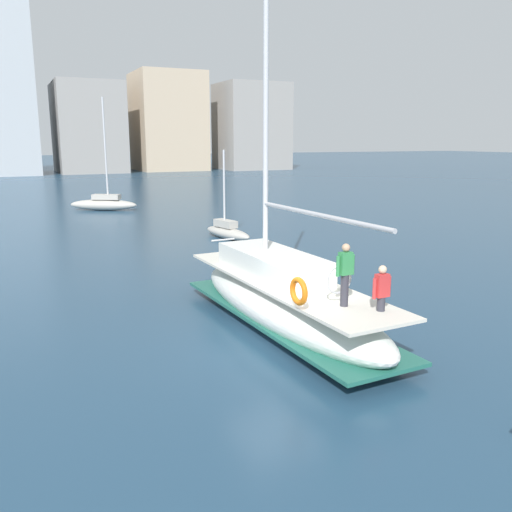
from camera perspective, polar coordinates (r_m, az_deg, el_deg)
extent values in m
plane|color=navy|center=(14.64, 2.45, -9.89)|extent=(400.00, 400.00, 0.00)
ellipsoid|color=white|center=(16.07, 3.02, -5.21)|extent=(2.84, 9.70, 1.40)
cube|color=#236656|center=(16.17, 3.01, -6.27)|extent=(2.85, 9.51, 0.10)
cube|color=beige|center=(15.87, 3.05, -2.65)|extent=(2.62, 9.21, 0.08)
cube|color=white|center=(16.38, 1.78, -0.77)|extent=(1.88, 4.39, 0.70)
cylinder|color=silver|center=(16.50, 1.06, 19.02)|extent=(0.16, 0.16, 11.96)
cylinder|color=#B7B7BC|center=(14.05, 6.64, 4.33)|extent=(0.38, 5.76, 0.12)
cylinder|color=silver|center=(19.59, -3.51, 1.73)|extent=(0.90, 0.10, 0.06)
torus|color=orange|center=(12.97, 4.53, -3.74)|extent=(0.17, 0.71, 0.70)
cylinder|color=#33333D|center=(13.44, 9.33, -3.60)|extent=(0.20, 0.20, 0.80)
cube|color=#338C4C|center=(13.28, 9.44, -0.77)|extent=(0.33, 0.21, 0.56)
sphere|color=tan|center=(13.19, 9.49, 0.88)|extent=(0.20, 0.20, 0.20)
cylinder|color=#338C4C|center=(13.16, 8.66, -1.09)|extent=(0.09, 0.09, 0.50)
cylinder|color=#338C4C|center=(13.42, 10.18, -0.88)|extent=(0.09, 0.09, 0.50)
cylinder|color=#33333D|center=(13.30, 13.07, -4.94)|extent=(0.20, 0.20, 0.35)
cube|color=red|center=(13.18, 13.16, -3.05)|extent=(0.33, 0.21, 0.56)
sphere|color=beige|center=(13.08, 13.24, -1.40)|extent=(0.20, 0.20, 0.20)
cylinder|color=red|center=(13.05, 12.42, -3.38)|extent=(0.09, 0.09, 0.50)
cylinder|color=red|center=(13.33, 13.87, -3.13)|extent=(0.09, 0.09, 0.50)
torus|color=silver|center=(13.57, 8.76, -2.47)|extent=(0.76, 0.09, 0.76)
ellipsoid|color=#B7B2A8|center=(44.68, -15.82, 5.22)|extent=(5.28, 3.82, 0.87)
cube|color=#B7B2A8|center=(44.52, -15.54, 6.04)|extent=(2.27, 1.80, 0.40)
cylinder|color=silver|center=(44.26, -15.65, 10.83)|extent=(0.13, 0.13, 7.83)
ellipsoid|color=#B7B2A8|center=(30.62, -3.02, 2.44)|extent=(1.79, 4.09, 0.64)
cube|color=#B7B2A8|center=(30.70, -3.24, 3.45)|extent=(0.95, 1.69, 0.40)
cylinder|color=silver|center=(30.55, -3.39, 7.11)|extent=(0.11, 0.11, 4.32)
cube|color=gray|center=(100.15, -17.37, 12.80)|extent=(10.78, 15.70, 14.99)
cube|color=#C6AD8E|center=(102.65, -9.30, 13.80)|extent=(11.63, 12.87, 17.33)
cube|color=gray|center=(104.48, -0.50, 13.50)|extent=(11.93, 11.11, 15.76)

